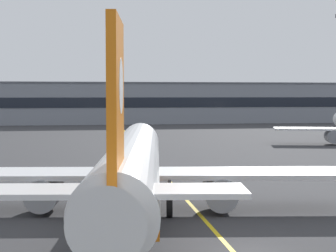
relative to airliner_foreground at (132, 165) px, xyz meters
The scene contains 4 objects.
taxiway_centreline 19.57m from the airliner_foreground, 74.67° to the left, with size 0.30×180.00×0.01m, color yellow.
airliner_foreground is the anchor object (origin of this frame).
safety_cone_by_nose_gear 16.85m from the airliner_foreground, 83.07° to the left, with size 0.44×0.44×0.55m.
terminal_building 119.21m from the airliner_foreground, 85.41° to the left, with size 151.51×12.40×11.75m.
Camera 1 is at (-9.08, -27.75, 8.42)m, focal length 59.32 mm.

